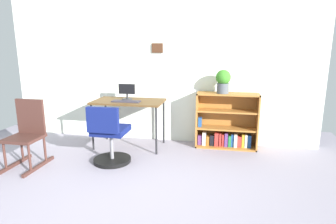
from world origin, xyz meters
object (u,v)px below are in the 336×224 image
object	(u,v)px
keyboard	(126,101)
rocking_chair	(27,133)
bookshelf_low	(226,124)
office_chair	(110,139)
potted_plant_on_shelf	(223,81)
desk	(129,104)
monitor	(127,92)

from	to	relation	value
keyboard	rocking_chair	bearing A→B (deg)	-142.43
keyboard	bookshelf_low	size ratio (longest dim) A/B	0.45
office_chair	potted_plant_on_shelf	xyz separation A→B (m)	(1.48, 0.95, 0.72)
desk	potted_plant_on_shelf	size ratio (longest dim) A/B	3.03
desk	office_chair	distance (m)	0.80
monitor	office_chair	size ratio (longest dim) A/B	0.32
desk	keyboard	world-z (taller)	keyboard
monitor	keyboard	distance (m)	0.24
desk	rocking_chair	distance (m)	1.49
keyboard	potted_plant_on_shelf	distance (m)	1.52
monitor	office_chair	world-z (taller)	monitor
desk	bookshelf_low	size ratio (longest dim) A/B	1.15
monitor	desk	bearing A→B (deg)	-58.86
desk	monitor	distance (m)	0.21
desk	rocking_chair	world-z (taller)	rocking_chair
desk	monitor	xyz separation A→B (m)	(-0.05, 0.08, 0.19)
monitor	potted_plant_on_shelf	bearing A→B (deg)	5.57
office_chair	bookshelf_low	xyz separation A→B (m)	(1.55, 1.01, 0.02)
potted_plant_on_shelf	rocking_chair	bearing A→B (deg)	-154.83
keyboard	office_chair	distance (m)	0.73
bookshelf_low	potted_plant_on_shelf	size ratio (longest dim) A/B	2.65
monitor	bookshelf_low	xyz separation A→B (m)	(1.57, 0.20, -0.51)
monitor	office_chair	bearing A→B (deg)	-89.03
monitor	keyboard	bearing A→B (deg)	-75.35
office_chair	bookshelf_low	size ratio (longest dim) A/B	0.87
keyboard	office_chair	xyz separation A→B (m)	(-0.04, -0.60, -0.41)
desk	monitor	bearing A→B (deg)	121.14
rocking_chair	bookshelf_low	world-z (taller)	rocking_chair
keyboard	desk	bearing A→B (deg)	91.53
office_chair	rocking_chair	distance (m)	1.09
keyboard	potted_plant_on_shelf	bearing A→B (deg)	13.56
monitor	keyboard	xyz separation A→B (m)	(0.05, -0.20, -0.12)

